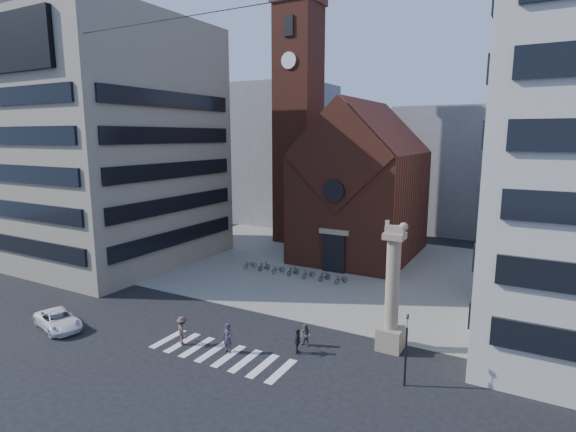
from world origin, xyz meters
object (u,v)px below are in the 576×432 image
Objects in this scene: white_car at (58,320)px; pedestrian_2 at (297,341)px; lion_column at (392,299)px; scooter_0 at (250,264)px; pedestrian_0 at (228,338)px; pedestrian_1 at (306,335)px; traffic_light at (406,348)px.

pedestrian_2 is at bearing -58.47° from white_car.
scooter_0 is (-18.27, 10.74, -2.99)m from lion_column.
pedestrian_1 is at bearing 39.39° from pedestrian_0.
pedestrian_0 is 1.17× the size of pedestrian_2.
pedestrian_2 is (17.14, 5.11, 0.19)m from white_car.
lion_column is 24.03m from white_car.
traffic_light is 2.55× the size of pedestrian_2.
lion_column is 5.42× the size of scooter_0.
traffic_light is at bearing -11.36° from scooter_0.
white_car is at bearing -76.92° from scooter_0.
lion_column is 6.23m from pedestrian_1.
scooter_0 is (-13.16, 14.26, -0.37)m from pedestrian_2.
traffic_light is 11.33m from pedestrian_0.
traffic_light is 0.92× the size of white_car.
pedestrian_1 reaches higher than scooter_0.
lion_column is at bearing -75.91° from pedestrian_2.
lion_column is 2.02× the size of traffic_light.
white_car reaches higher than scooter_0.
lion_column is 5.56× the size of pedestrian_1.
scooter_0 is at bearing 3.31° from white_car.
lion_column reaches higher than pedestrian_1.
traffic_light is 7.43m from pedestrian_1.
pedestrian_0 is at bearing -132.17° from pedestrian_1.
pedestrian_2 is at bearing 176.14° from traffic_light.
pedestrian_2 reaches higher than scooter_0.
white_car is 17.89m from pedestrian_2.
traffic_light is at bearing -64.27° from white_car.
white_car is 19.78m from scooter_0.
white_car is 13.45m from pedestrian_0.
pedestrian_0 reaches higher than pedestrian_1.
pedestrian_0 is at bearing -62.04° from white_car.
pedestrian_1 is 1.15m from pedestrian_2.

